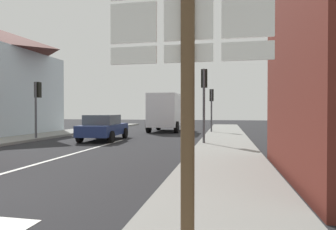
{
  "coord_description": "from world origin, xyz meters",
  "views": [
    {
      "loc": [
        5.88,
        -3.84,
        1.7
      ],
      "look_at": [
        3.45,
        8.31,
        1.52
      ],
      "focal_mm": 30.73,
      "sensor_mm": 36.0,
      "label": 1
    }
  ],
  "objects_px": {
    "traffic_light_far_right": "(212,101)",
    "traffic_light_near_left": "(37,97)",
    "traffic_light_near_right": "(204,89)",
    "route_sign_post": "(188,80)",
    "sedan_far": "(104,127)",
    "delivery_truck": "(166,112)"
  },
  "relations": [
    {
      "from": "traffic_light_near_left",
      "to": "traffic_light_near_right",
      "type": "xyz_separation_m",
      "value": [
        9.71,
        -0.69,
        0.27
      ]
    },
    {
      "from": "route_sign_post",
      "to": "traffic_light_near_right",
      "type": "height_order",
      "value": "traffic_light_near_right"
    },
    {
      "from": "sedan_far",
      "to": "traffic_light_far_right",
      "type": "bearing_deg",
      "value": 47.74
    },
    {
      "from": "delivery_truck",
      "to": "route_sign_post",
      "type": "xyz_separation_m",
      "value": [
        4.39,
        -20.23,
        0.35
      ]
    },
    {
      "from": "traffic_light_near_left",
      "to": "traffic_light_far_right",
      "type": "xyz_separation_m",
      "value": [
        9.71,
        7.06,
        -0.03
      ]
    },
    {
      "from": "traffic_light_far_right",
      "to": "traffic_light_near_left",
      "type": "bearing_deg",
      "value": -143.96
    },
    {
      "from": "traffic_light_near_left",
      "to": "traffic_light_far_right",
      "type": "height_order",
      "value": "traffic_light_near_left"
    },
    {
      "from": "traffic_light_near_right",
      "to": "delivery_truck",
      "type": "bearing_deg",
      "value": 112.79
    },
    {
      "from": "sedan_far",
      "to": "traffic_light_near_right",
      "type": "bearing_deg",
      "value": -12.47
    },
    {
      "from": "traffic_light_near_left",
      "to": "traffic_light_near_right",
      "type": "bearing_deg",
      "value": -4.05
    },
    {
      "from": "delivery_truck",
      "to": "traffic_light_far_right",
      "type": "height_order",
      "value": "traffic_light_far_right"
    },
    {
      "from": "delivery_truck",
      "to": "route_sign_post",
      "type": "bearing_deg",
      "value": -77.75
    },
    {
      "from": "sedan_far",
      "to": "delivery_truck",
      "type": "bearing_deg",
      "value": 74.33
    },
    {
      "from": "traffic_light_near_left",
      "to": "route_sign_post",
      "type": "bearing_deg",
      "value": -49.23
    },
    {
      "from": "sedan_far",
      "to": "traffic_light_near_left",
      "type": "relative_size",
      "value": 1.28
    },
    {
      "from": "traffic_light_near_right",
      "to": "traffic_light_far_right",
      "type": "distance_m",
      "value": 7.76
    },
    {
      "from": "route_sign_post",
      "to": "traffic_light_near_right",
      "type": "distance_m",
      "value": 11.38
    },
    {
      "from": "delivery_truck",
      "to": "traffic_light_near_right",
      "type": "xyz_separation_m",
      "value": [
        3.74,
        -8.89,
        1.12
      ]
    },
    {
      "from": "traffic_light_near_left",
      "to": "traffic_light_far_right",
      "type": "distance_m",
      "value": 12.01
    },
    {
      "from": "delivery_truck",
      "to": "traffic_light_far_right",
      "type": "relative_size",
      "value": 1.5
    },
    {
      "from": "traffic_light_far_right",
      "to": "delivery_truck",
      "type": "bearing_deg",
      "value": 163.06
    },
    {
      "from": "route_sign_post",
      "to": "traffic_light_near_left",
      "type": "height_order",
      "value": "traffic_light_near_left"
    }
  ]
}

